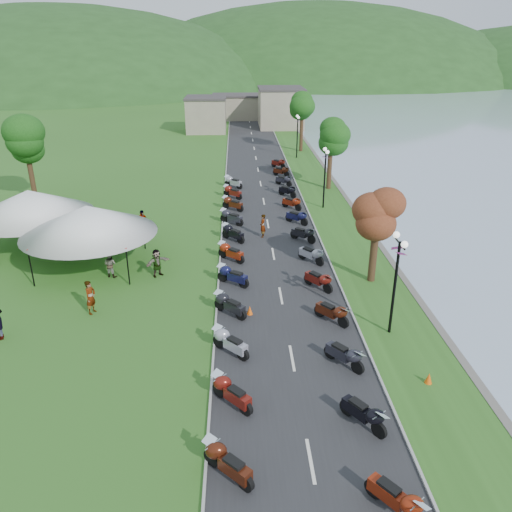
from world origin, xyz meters
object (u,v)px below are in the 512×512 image
object	(u,v)px
pedestrian_b	(112,276)
pedestrian_c	(1,339)
vendor_tent_main	(90,236)
pedestrian_a	(93,313)

from	to	relation	value
pedestrian_b	pedestrian_c	world-z (taller)	pedestrian_c
pedestrian_b	pedestrian_c	distance (m)	7.75
pedestrian_c	pedestrian_b	bearing A→B (deg)	133.73
pedestrian_b	pedestrian_c	xyz separation A→B (m)	(-3.75, -6.78, 0.00)
vendor_tent_main	pedestrian_b	world-z (taller)	vendor_tent_main
pedestrian_a	pedestrian_b	distance (m)	4.44
pedestrian_b	pedestrian_a	bearing A→B (deg)	110.45
pedestrian_a	pedestrian_b	size ratio (longest dim) A/B	1.17
vendor_tent_main	pedestrian_c	distance (m)	8.93
vendor_tent_main	pedestrian_c	world-z (taller)	vendor_tent_main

